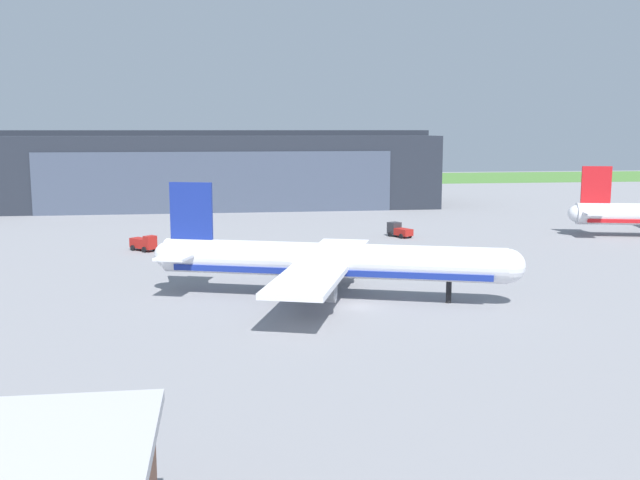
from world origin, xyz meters
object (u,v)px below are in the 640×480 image
object	(u,v)px
maintenance_hangar	(216,170)
airliner_near_left	(330,261)
fuel_bowser	(399,230)
ops_van	(144,243)

from	to	relation	value
maintenance_hangar	airliner_near_left	bearing A→B (deg)	-82.95
fuel_bowser	ops_van	world-z (taller)	ops_van
airliner_near_left	ops_van	xyz separation A→B (m)	(-22.23, 33.08, -2.72)
maintenance_hangar	airliner_near_left	distance (m)	95.83
maintenance_hangar	ops_van	world-z (taller)	maintenance_hangar
airliner_near_left	fuel_bowser	world-z (taller)	airliner_near_left
airliner_near_left	fuel_bowser	size ratio (longest dim) A/B	7.71
maintenance_hangar	fuel_bowser	size ratio (longest dim) A/B	20.25
airliner_near_left	ops_van	size ratio (longest dim) A/B	8.78
fuel_bowser	ops_van	xyz separation A→B (m)	(-40.04, -8.46, 0.05)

